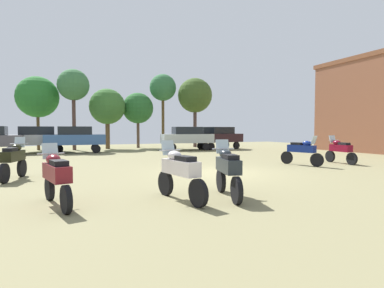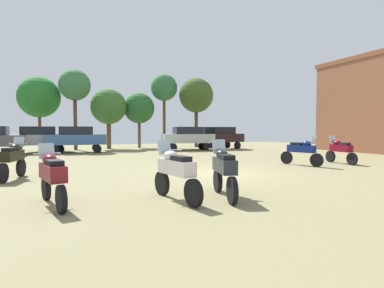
{
  "view_description": "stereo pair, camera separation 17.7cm",
  "coord_description": "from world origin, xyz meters",
  "px_view_note": "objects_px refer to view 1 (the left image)",
  "views": [
    {
      "loc": [
        -5.88,
        -11.21,
        1.8
      ],
      "look_at": [
        1.3,
        5.75,
        0.93
      ],
      "focal_mm": 28.84,
      "sensor_mm": 36.0,
      "label": 1
    },
    {
      "loc": [
        -5.71,
        -11.28,
        1.8
      ],
      "look_at": [
        1.3,
        5.75,
        0.93
      ],
      "focal_mm": 28.84,
      "sensor_mm": 36.0,
      "label": 2
    }
  ],
  "objects_px": {
    "car_2": "(187,137)",
    "tree_3": "(195,96)",
    "motorcycle_2": "(56,176)",
    "car_5": "(37,138)",
    "motorcycle_1": "(340,150)",
    "car_1": "(219,136)",
    "motorcycle_5": "(14,159)",
    "motorcycle_6": "(180,171)",
    "motorcycle_7": "(228,170)",
    "tree_4": "(163,88)",
    "car_3": "(75,138)",
    "tree_1": "(37,97)",
    "tree_5": "(73,86)",
    "tree_7": "(107,107)",
    "motorcycle_4": "(302,151)",
    "tree_6": "(138,108)"
  },
  "relations": [
    {
      "from": "motorcycle_2",
      "to": "car_5",
      "type": "height_order",
      "value": "car_5"
    },
    {
      "from": "motorcycle_7",
      "to": "tree_5",
      "type": "relative_size",
      "value": 0.3
    },
    {
      "from": "motorcycle_2",
      "to": "car_5",
      "type": "xyz_separation_m",
      "value": [
        -1.58,
        18.0,
        0.46
      ]
    },
    {
      "from": "motorcycle_1",
      "to": "car_2",
      "type": "height_order",
      "value": "car_2"
    },
    {
      "from": "car_2",
      "to": "tree_1",
      "type": "xyz_separation_m",
      "value": [
        -11.73,
        5.31,
        3.38
      ]
    },
    {
      "from": "motorcycle_2",
      "to": "motorcycle_5",
      "type": "relative_size",
      "value": 1.01
    },
    {
      "from": "motorcycle_1",
      "to": "motorcycle_5",
      "type": "height_order",
      "value": "motorcycle_5"
    },
    {
      "from": "car_3",
      "to": "car_5",
      "type": "relative_size",
      "value": 1.0
    },
    {
      "from": "motorcycle_2",
      "to": "motorcycle_7",
      "type": "bearing_deg",
      "value": -23.74
    },
    {
      "from": "car_3",
      "to": "tree_7",
      "type": "bearing_deg",
      "value": -32.64
    },
    {
      "from": "motorcycle_1",
      "to": "tree_5",
      "type": "xyz_separation_m",
      "value": [
        -12.41,
        16.75,
        4.82
      ]
    },
    {
      "from": "motorcycle_6",
      "to": "tree_5",
      "type": "distance_m",
      "value": 21.96
    },
    {
      "from": "motorcycle_5",
      "to": "car_5",
      "type": "xyz_separation_m",
      "value": [
        -0.13,
        13.32,
        0.43
      ]
    },
    {
      "from": "car_3",
      "to": "tree_7",
      "type": "xyz_separation_m",
      "value": [
        2.94,
        4.18,
        2.67
      ]
    },
    {
      "from": "tree_1",
      "to": "tree_3",
      "type": "height_order",
      "value": "tree_3"
    },
    {
      "from": "motorcycle_5",
      "to": "tree_1",
      "type": "xyz_separation_m",
      "value": [
        -0.29,
        17.25,
        3.81
      ]
    },
    {
      "from": "motorcycle_7",
      "to": "tree_4",
      "type": "height_order",
      "value": "tree_4"
    },
    {
      "from": "motorcycle_1",
      "to": "tree_3",
      "type": "bearing_deg",
      "value": 98.66
    },
    {
      "from": "motorcycle_1",
      "to": "motorcycle_2",
      "type": "bearing_deg",
      "value": -157.98
    },
    {
      "from": "tree_3",
      "to": "motorcycle_5",
      "type": "bearing_deg",
      "value": -130.84
    },
    {
      "from": "motorcycle_4",
      "to": "tree_4",
      "type": "distance_m",
      "value": 18.37
    },
    {
      "from": "motorcycle_5",
      "to": "car_5",
      "type": "bearing_deg",
      "value": 104.58
    },
    {
      "from": "car_1",
      "to": "car_2",
      "type": "xyz_separation_m",
      "value": [
        -3.25,
        -0.33,
        0.0
      ]
    },
    {
      "from": "motorcycle_7",
      "to": "motorcycle_6",
      "type": "bearing_deg",
      "value": -173.04
    },
    {
      "from": "motorcycle_4",
      "to": "tree_3",
      "type": "bearing_deg",
      "value": -111.87
    },
    {
      "from": "tree_5",
      "to": "tree_1",
      "type": "bearing_deg",
      "value": 158.0
    },
    {
      "from": "motorcycle_5",
      "to": "car_5",
      "type": "height_order",
      "value": "car_5"
    },
    {
      "from": "motorcycle_2",
      "to": "motorcycle_5",
      "type": "height_order",
      "value": "motorcycle_5"
    },
    {
      "from": "motorcycle_2",
      "to": "car_5",
      "type": "distance_m",
      "value": 18.08
    },
    {
      "from": "motorcycle_1",
      "to": "tree_7",
      "type": "xyz_separation_m",
      "value": [
        -9.52,
        17.3,
        3.13
      ]
    },
    {
      "from": "tree_1",
      "to": "tree_4",
      "type": "height_order",
      "value": "tree_4"
    },
    {
      "from": "motorcycle_6",
      "to": "car_5",
      "type": "height_order",
      "value": "car_5"
    },
    {
      "from": "car_2",
      "to": "tree_3",
      "type": "xyz_separation_m",
      "value": [
        2.6,
        4.31,
        4.01
      ]
    },
    {
      "from": "motorcycle_6",
      "to": "tree_1",
      "type": "height_order",
      "value": "tree_1"
    },
    {
      "from": "tree_3",
      "to": "tree_7",
      "type": "height_order",
      "value": "tree_3"
    },
    {
      "from": "motorcycle_4",
      "to": "tree_5",
      "type": "relative_size",
      "value": 0.32
    },
    {
      "from": "motorcycle_7",
      "to": "car_5",
      "type": "distance_m",
      "value": 19.6
    },
    {
      "from": "motorcycle_6",
      "to": "tree_4",
      "type": "bearing_deg",
      "value": 63.0
    },
    {
      "from": "car_3",
      "to": "tree_3",
      "type": "distance_m",
      "value": 12.78
    },
    {
      "from": "motorcycle_6",
      "to": "tree_3",
      "type": "xyz_separation_m",
      "value": [
        9.76,
        21.52,
        4.44
      ]
    },
    {
      "from": "car_3",
      "to": "tree_7",
      "type": "distance_m",
      "value": 5.77
    },
    {
      "from": "motorcycle_6",
      "to": "car_3",
      "type": "xyz_separation_m",
      "value": [
        -1.76,
        17.72,
        0.44
      ]
    },
    {
      "from": "motorcycle_1",
      "to": "car_1",
      "type": "distance_m",
      "value": 12.95
    },
    {
      "from": "motorcycle_1",
      "to": "car_3",
      "type": "height_order",
      "value": "car_3"
    },
    {
      "from": "motorcycle_5",
      "to": "motorcycle_6",
      "type": "height_order",
      "value": "motorcycle_5"
    },
    {
      "from": "car_2",
      "to": "tree_4",
      "type": "relative_size",
      "value": 0.62
    },
    {
      "from": "motorcycle_7",
      "to": "tree_7",
      "type": "relative_size",
      "value": 0.38
    },
    {
      "from": "tree_3",
      "to": "tree_6",
      "type": "distance_m",
      "value": 5.87
    },
    {
      "from": "car_5",
      "to": "tree_7",
      "type": "bearing_deg",
      "value": -61.14
    },
    {
      "from": "tree_3",
      "to": "tree_5",
      "type": "height_order",
      "value": "tree_5"
    }
  ]
}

